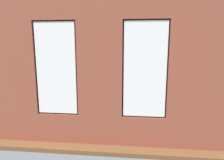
% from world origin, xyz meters
% --- Properties ---
extents(ground_plane, '(6.98, 5.56, 0.10)m').
position_xyz_m(ground_plane, '(0.00, 0.00, -0.05)').
color(ground_plane, brown).
extents(brick_wall_with_windows, '(6.38, 0.30, 3.43)m').
position_xyz_m(brick_wall_with_windows, '(0.00, 2.40, 1.71)').
color(brick_wall_with_windows, brown).
rests_on(brick_wall_with_windows, ground_plane).
extents(white_wall_right, '(0.10, 4.56, 3.43)m').
position_xyz_m(white_wall_right, '(3.14, 0.20, 1.72)').
color(white_wall_right, silver).
rests_on(white_wall_right, ground_plane).
extents(couch_by_window, '(2.04, 0.87, 0.80)m').
position_xyz_m(couch_by_window, '(0.86, 1.75, 0.33)').
color(couch_by_window, black).
rests_on(couch_by_window, ground_plane).
extents(couch_left, '(0.91, 2.09, 0.80)m').
position_xyz_m(couch_left, '(-2.49, 0.37, 0.33)').
color(couch_left, black).
rests_on(couch_left, ground_plane).
extents(coffee_table, '(1.58, 0.84, 0.43)m').
position_xyz_m(coffee_table, '(-0.15, -0.07, 0.39)').
color(coffee_table, '#A87547').
rests_on(coffee_table, ground_plane).
extents(cup_ceramic, '(0.08, 0.08, 0.10)m').
position_xyz_m(cup_ceramic, '(-0.58, -0.21, 0.48)').
color(cup_ceramic, silver).
rests_on(cup_ceramic, coffee_table).
extents(candle_jar, '(0.08, 0.08, 0.11)m').
position_xyz_m(candle_jar, '(-0.15, -0.07, 0.49)').
color(candle_jar, '#B7333D').
rests_on(candle_jar, coffee_table).
extents(table_plant_small, '(0.10, 0.10, 0.17)m').
position_xyz_m(table_plant_small, '(0.33, 0.06, 0.52)').
color(table_plant_small, '#47423D').
rests_on(table_plant_small, coffee_table).
extents(remote_silver, '(0.13, 0.17, 0.02)m').
position_xyz_m(remote_silver, '(0.05, -0.17, 0.44)').
color(remote_silver, '#B2B2B7').
rests_on(remote_silver, coffee_table).
extents(media_console, '(1.24, 0.42, 0.56)m').
position_xyz_m(media_console, '(2.84, -0.58, 0.28)').
color(media_console, black).
rests_on(media_console, ground_plane).
extents(tv_flatscreen, '(1.06, 0.20, 0.72)m').
position_xyz_m(tv_flatscreen, '(2.84, -0.58, 0.92)').
color(tv_flatscreen, black).
rests_on(tv_flatscreen, media_console).
extents(papasan_chair, '(1.19, 1.19, 0.73)m').
position_xyz_m(papasan_chair, '(1.14, -1.36, 0.46)').
color(papasan_chair, olive).
rests_on(papasan_chair, ground_plane).
extents(potted_plant_beside_window_right, '(0.76, 0.81, 1.09)m').
position_xyz_m(potted_plant_beside_window_right, '(2.50, 1.84, 0.54)').
color(potted_plant_beside_window_right, '#9E5638').
rests_on(potted_plant_beside_window_right, ground_plane).
extents(potted_plant_foreground_right, '(0.93, 0.96, 1.30)m').
position_xyz_m(potted_plant_foreground_right, '(2.54, -1.73, 0.80)').
color(potted_plant_foreground_right, '#47423D').
rests_on(potted_plant_foreground_right, ground_plane).
extents(potted_plant_near_tv, '(0.83, 0.81, 1.36)m').
position_xyz_m(potted_plant_near_tv, '(2.28, 0.49, 0.66)').
color(potted_plant_near_tv, '#47423D').
rests_on(potted_plant_near_tv, ground_plane).
extents(potted_plant_corner_near_left, '(0.90, 0.99, 1.38)m').
position_xyz_m(potted_plant_corner_near_left, '(-2.63, -1.79, 0.55)').
color(potted_plant_corner_near_left, beige).
rests_on(potted_plant_corner_near_left, ground_plane).
extents(potted_plant_corner_far_left, '(1.04, 0.90, 1.29)m').
position_xyz_m(potted_plant_corner_far_left, '(-2.64, 1.84, 0.74)').
color(potted_plant_corner_far_left, gray).
rests_on(potted_plant_corner_far_left, ground_plane).
extents(potted_plant_by_left_couch, '(0.40, 0.40, 0.68)m').
position_xyz_m(potted_plant_by_left_couch, '(-2.09, -1.12, 0.44)').
color(potted_plant_by_left_couch, gray).
rests_on(potted_plant_by_left_couch, ground_plane).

